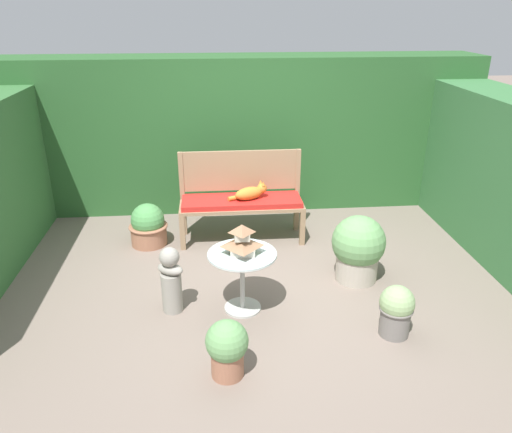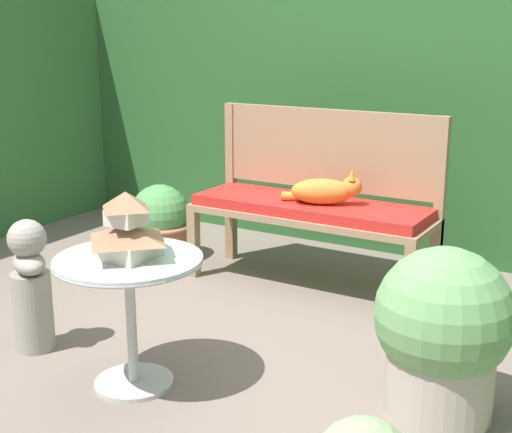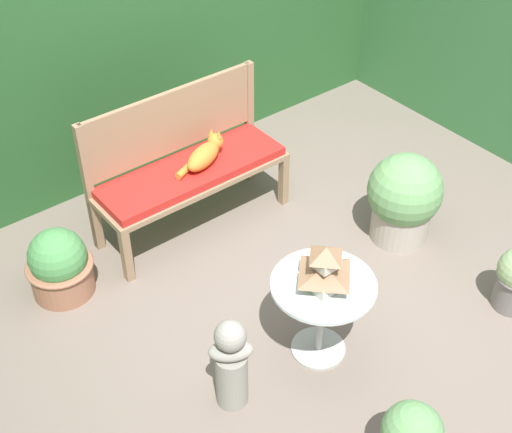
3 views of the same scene
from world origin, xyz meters
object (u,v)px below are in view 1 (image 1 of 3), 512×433
at_px(garden_bust, 171,280).
at_px(potted_plant_bench_right, 227,347).
at_px(potted_plant_table_near, 358,248).
at_px(garden_bench, 242,204).
at_px(patio_table, 242,266).
at_px(potted_plant_hedge_corner, 396,310).
at_px(pagoda_birdhouse, 242,241).
at_px(cat, 251,193).
at_px(potted_plant_table_far, 148,226).

xyz_separation_m(garden_bust, potted_plant_bench_right, (0.48, -0.93, -0.07)).
height_order(potted_plant_bench_right, potted_plant_table_near, potted_plant_table_near).
relative_size(garden_bench, patio_table, 2.32).
distance_m(potted_plant_hedge_corner, potted_plant_table_near, 0.97).
xyz_separation_m(pagoda_birdhouse, potted_plant_hedge_corner, (1.28, -0.51, -0.46)).
xyz_separation_m(cat, potted_plant_hedge_corner, (1.08, -1.99, -0.36)).
bearing_deg(potted_plant_hedge_corner, pagoda_birdhouse, 158.26).
distance_m(patio_table, potted_plant_table_far, 1.80).
height_order(pagoda_birdhouse, potted_plant_bench_right, pagoda_birdhouse).
bearing_deg(potted_plant_bench_right, patio_table, 78.88).
height_order(garden_bench, pagoda_birdhouse, pagoda_birdhouse).
relative_size(patio_table, potted_plant_hedge_corner, 1.34).
xyz_separation_m(cat, potted_plant_table_far, (-1.22, -0.01, -0.37)).
bearing_deg(potted_plant_bench_right, potted_plant_hedge_corner, 14.83).
bearing_deg(potted_plant_bench_right, garden_bust, 117.07).
height_order(patio_table, pagoda_birdhouse, pagoda_birdhouse).
xyz_separation_m(patio_table, garden_bust, (-0.65, 0.03, -0.13)).
bearing_deg(patio_table, potted_plant_hedge_corner, -21.74).
bearing_deg(patio_table, garden_bench, 86.52).
xyz_separation_m(potted_plant_bench_right, potted_plant_hedge_corner, (1.45, 0.39, -0.01)).
xyz_separation_m(potted_plant_table_far, potted_plant_table_near, (2.23, -1.03, 0.12)).
distance_m(cat, potted_plant_table_near, 1.47).
distance_m(garden_bust, potted_plant_hedge_corner, 2.01).
height_order(pagoda_birdhouse, potted_plant_table_near, pagoda_birdhouse).
bearing_deg(garden_bench, potted_plant_bench_right, -96.36).
relative_size(patio_table, potted_plant_table_far, 1.24).
relative_size(pagoda_birdhouse, potted_plant_table_far, 0.58).
bearing_deg(cat, pagoda_birdhouse, -120.58).
distance_m(garden_bench, potted_plant_hedge_corner, 2.35).
bearing_deg(garden_bust, potted_plant_bench_right, -32.14).
distance_m(pagoda_birdhouse, potted_plant_table_far, 1.85).
bearing_deg(potted_plant_table_far, patio_table, -55.39).
xyz_separation_m(garden_bust, potted_plant_table_near, (1.86, 0.41, 0.03)).
distance_m(potted_plant_table_far, potted_plant_hedge_corner, 3.03).
height_order(garden_bust, potted_plant_table_near, potted_plant_table_near).
bearing_deg(potted_plant_bench_right, potted_plant_table_near, 44.09).
xyz_separation_m(cat, garden_bust, (-0.85, -1.45, -0.28)).
relative_size(cat, potted_plant_hedge_corner, 1.00).
height_order(pagoda_birdhouse, potted_plant_table_far, pagoda_birdhouse).
height_order(potted_plant_table_far, potted_plant_bench_right, potted_plant_table_far).
bearing_deg(potted_plant_table_near, patio_table, -159.69).
distance_m(potted_plant_table_far, potted_plant_table_near, 2.45).
height_order(cat, pagoda_birdhouse, pagoda_birdhouse).
bearing_deg(potted_plant_table_far, garden_bust, -75.74).
xyz_separation_m(garden_bench, potted_plant_table_far, (-1.11, -0.03, -0.22)).
xyz_separation_m(potted_plant_bench_right, potted_plant_table_near, (1.39, 1.34, 0.10)).
height_order(patio_table, potted_plant_hedge_corner, patio_table).
distance_m(patio_table, garden_bust, 0.67).
height_order(garden_bench, patio_table, patio_table).
xyz_separation_m(garden_bust, potted_plant_table_far, (-0.37, 1.44, -0.09)).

